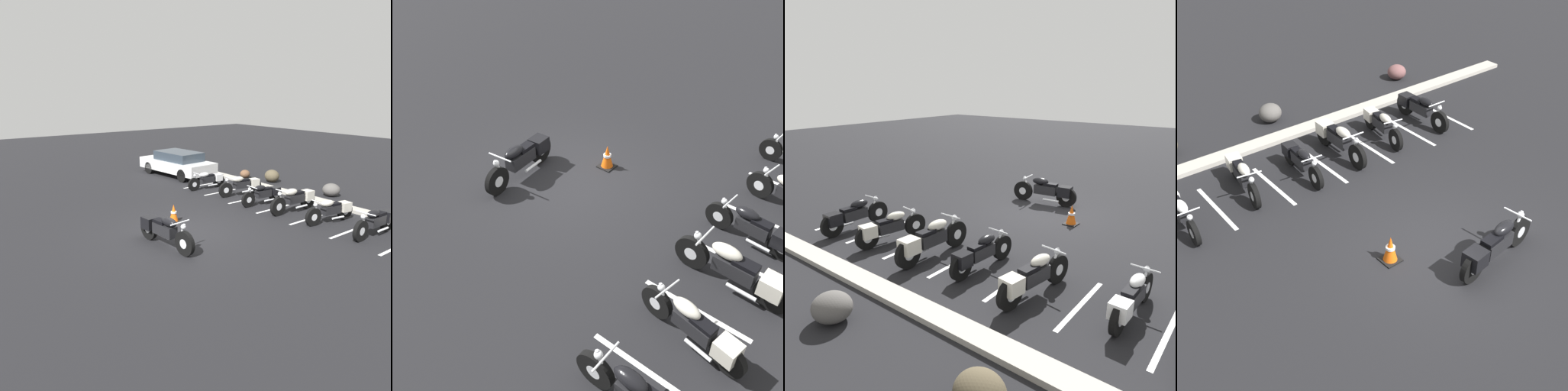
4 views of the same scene
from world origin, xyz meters
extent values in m
plane|color=black|center=(0.00, 0.00, 0.00)|extent=(60.00, 60.00, 0.00)
cylinder|color=black|center=(1.41, -0.89, 0.35)|extent=(0.71, 0.20, 0.70)
cylinder|color=silver|center=(1.41, -0.89, 0.35)|extent=(0.28, 0.16, 0.27)
cylinder|color=black|center=(-0.22, -1.07, 0.35)|extent=(0.71, 0.20, 0.70)
cylinder|color=silver|center=(-0.22, -1.07, 0.35)|extent=(0.28, 0.16, 0.27)
cube|color=black|center=(0.54, -0.99, 0.51)|extent=(0.83, 0.38, 0.32)
ellipsoid|color=black|center=(0.75, -0.96, 0.79)|extent=(0.62, 0.34, 0.25)
cube|color=black|center=(0.36, -1.01, 0.72)|extent=(0.49, 0.30, 0.08)
cube|color=black|center=(-0.17, -1.06, 0.54)|extent=(0.46, 0.42, 0.36)
cylinder|color=silver|center=(1.28, -0.91, 0.62)|extent=(0.28, 0.09, 0.56)
cylinder|color=silver|center=(1.22, -0.91, 0.90)|extent=(0.11, 0.66, 0.04)
sphere|color=silver|center=(1.36, -0.90, 0.81)|extent=(0.15, 0.15, 0.15)
cylinder|color=silver|center=(0.26, -0.87, 0.19)|extent=(0.59, 0.14, 0.07)
cylinder|color=black|center=(-4.07, 3.47, 0.30)|extent=(0.13, 0.60, 0.59)
cylinder|color=silver|center=(-4.07, 3.47, 0.30)|extent=(0.12, 0.23, 0.22)
cylinder|color=black|center=(-4.01, 4.86, 0.30)|extent=(0.13, 0.60, 0.59)
cylinder|color=silver|center=(-4.01, 4.86, 0.30)|extent=(0.12, 0.23, 0.22)
cube|color=black|center=(-4.04, 4.21, 0.43)|extent=(0.28, 0.69, 0.27)
ellipsoid|color=white|center=(-4.05, 4.03, 0.67)|extent=(0.25, 0.51, 0.21)
cube|color=black|center=(-4.03, 4.36, 0.61)|extent=(0.23, 0.40, 0.07)
cube|color=white|center=(-4.01, 4.82, 0.46)|extent=(0.34, 0.37, 0.30)
cylinder|color=silver|center=(-4.07, 3.58, 0.53)|extent=(0.06, 0.24, 0.48)
cylinder|color=silver|center=(-4.06, 3.64, 0.76)|extent=(0.56, 0.06, 0.03)
sphere|color=silver|center=(-4.07, 3.52, 0.69)|extent=(0.13, 0.13, 0.13)
cylinder|color=silver|center=(-3.90, 4.43, 0.16)|extent=(0.08, 0.49, 0.06)
cylinder|color=black|center=(-2.38, 3.89, 0.32)|extent=(0.21, 0.65, 0.64)
cylinder|color=silver|center=(-2.38, 3.89, 0.32)|extent=(0.16, 0.26, 0.24)
cylinder|color=black|center=(-2.15, 5.36, 0.32)|extent=(0.21, 0.65, 0.64)
cylinder|color=silver|center=(-2.15, 5.36, 0.32)|extent=(0.16, 0.26, 0.24)
cube|color=black|center=(-2.26, 4.67, 0.46)|extent=(0.38, 0.77, 0.29)
ellipsoid|color=beige|center=(-2.29, 4.48, 0.72)|extent=(0.33, 0.57, 0.23)
cube|color=black|center=(-2.23, 4.84, 0.66)|extent=(0.29, 0.46, 0.08)
cube|color=beige|center=(-2.16, 5.32, 0.49)|extent=(0.40, 0.44, 0.33)
cylinder|color=silver|center=(-2.37, 4.00, 0.57)|extent=(0.10, 0.26, 0.51)
cylinder|color=silver|center=(-2.36, 4.06, 0.82)|extent=(0.60, 0.13, 0.03)
sphere|color=silver|center=(-2.38, 3.93, 0.74)|extent=(0.14, 0.14, 0.14)
cylinder|color=silver|center=(-2.09, 4.89, 0.18)|extent=(0.15, 0.53, 0.07)
cylinder|color=black|center=(-0.79, 3.65, 0.30)|extent=(0.15, 0.61, 0.60)
cylinder|color=silver|center=(-0.79, 3.65, 0.30)|extent=(0.13, 0.24, 0.23)
cylinder|color=black|center=(-0.69, 5.07, 0.30)|extent=(0.15, 0.61, 0.60)
cylinder|color=silver|center=(-0.69, 5.07, 0.30)|extent=(0.13, 0.24, 0.23)
cube|color=black|center=(-0.74, 4.41, 0.44)|extent=(0.31, 0.71, 0.27)
ellipsoid|color=black|center=(-0.75, 4.22, 0.69)|extent=(0.28, 0.53, 0.22)
cube|color=black|center=(-0.72, 4.56, 0.62)|extent=(0.25, 0.42, 0.07)
cube|color=black|center=(-0.69, 5.02, 0.47)|extent=(0.36, 0.39, 0.31)
cylinder|color=silver|center=(-0.78, 3.76, 0.54)|extent=(0.07, 0.24, 0.49)
cylinder|color=silver|center=(-0.78, 3.82, 0.78)|extent=(0.57, 0.08, 0.03)
sphere|color=silver|center=(-0.79, 3.70, 0.71)|extent=(0.13, 0.13, 0.13)
cylinder|color=silver|center=(-0.59, 4.63, 0.17)|extent=(0.10, 0.51, 0.06)
cylinder|color=black|center=(0.59, 3.77, 0.34)|extent=(0.15, 0.69, 0.69)
cylinder|color=silver|center=(0.59, 3.77, 0.34)|extent=(0.14, 0.27, 0.26)
cylinder|color=black|center=(0.64, 5.39, 0.34)|extent=(0.15, 0.69, 0.69)
cylinder|color=silver|center=(0.64, 5.39, 0.34)|extent=(0.14, 0.27, 0.26)
cube|color=black|center=(0.62, 4.63, 0.50)|extent=(0.32, 0.80, 0.31)
ellipsoid|color=beige|center=(0.61, 4.42, 0.78)|extent=(0.29, 0.59, 0.25)
cube|color=black|center=(0.63, 4.81, 0.71)|extent=(0.26, 0.47, 0.08)
cube|color=beige|center=(0.64, 5.33, 0.53)|extent=(0.39, 0.43, 0.35)
cylinder|color=silver|center=(0.60, 3.89, 0.62)|extent=(0.07, 0.27, 0.56)
cylinder|color=silver|center=(0.60, 3.96, 0.89)|extent=(0.65, 0.06, 0.04)
sphere|color=silver|center=(0.60, 3.82, 0.80)|extent=(0.15, 0.15, 0.15)
cylinder|color=silver|center=(0.77, 4.89, 0.19)|extent=(0.09, 0.58, 0.07)
cylinder|color=black|center=(2.02, 3.89, 0.31)|extent=(0.21, 0.63, 0.62)
cylinder|color=silver|center=(2.02, 3.89, 0.31)|extent=(0.16, 0.25, 0.24)
cylinder|color=black|center=(2.26, 5.33, 0.31)|extent=(0.21, 0.63, 0.62)
cylinder|color=silver|center=(2.26, 5.33, 0.31)|extent=(0.16, 0.25, 0.24)
cube|color=black|center=(2.15, 4.65, 0.45)|extent=(0.38, 0.75, 0.28)
ellipsoid|color=beige|center=(2.12, 4.47, 0.71)|extent=(0.33, 0.56, 0.23)
cube|color=black|center=(2.18, 4.81, 0.64)|extent=(0.29, 0.45, 0.08)
cube|color=beige|center=(2.25, 5.28, 0.48)|extent=(0.40, 0.43, 0.32)
cylinder|color=silver|center=(2.04, 4.00, 0.56)|extent=(0.10, 0.25, 0.50)
cylinder|color=silver|center=(2.05, 4.06, 0.80)|extent=(0.58, 0.13, 0.03)
sphere|color=silver|center=(2.03, 3.93, 0.72)|extent=(0.13, 0.13, 0.13)
cylinder|color=silver|center=(2.32, 4.86, 0.17)|extent=(0.15, 0.52, 0.07)
cylinder|color=black|center=(3.70, 3.87, 0.33)|extent=(0.12, 0.66, 0.66)
cylinder|color=silver|center=(3.70, 3.87, 0.33)|extent=(0.13, 0.25, 0.25)
cylinder|color=black|center=(3.71, 5.41, 0.33)|extent=(0.12, 0.66, 0.66)
cylinder|color=silver|center=(3.71, 5.41, 0.33)|extent=(0.13, 0.25, 0.25)
cube|color=black|center=(3.71, 4.69, 0.48)|extent=(0.28, 0.76, 0.30)
ellipsoid|color=black|center=(3.71, 4.49, 0.75)|extent=(0.26, 0.56, 0.24)
cube|color=black|center=(3.71, 4.86, 0.68)|extent=(0.24, 0.44, 0.08)
cube|color=black|center=(3.71, 5.36, 0.51)|extent=(0.36, 0.40, 0.34)
cylinder|color=silver|center=(3.70, 3.99, 0.59)|extent=(0.06, 0.26, 0.53)
cylinder|color=silver|center=(3.70, 4.05, 0.85)|extent=(0.62, 0.04, 0.04)
sphere|color=silver|center=(3.70, 3.92, 0.77)|extent=(0.14, 0.14, 0.14)
cylinder|color=silver|center=(3.85, 4.94, 0.18)|extent=(0.07, 0.55, 0.07)
cylinder|color=black|center=(-8.53, 3.78, 0.32)|extent=(0.66, 0.28, 0.64)
cylinder|color=black|center=(-8.68, 5.35, 0.32)|extent=(0.66, 0.28, 0.64)
cylinder|color=black|center=(-5.79, 4.05, 0.32)|extent=(0.66, 0.28, 0.64)
cylinder|color=black|center=(-5.95, 5.62, 0.32)|extent=(0.66, 0.28, 0.64)
cube|color=white|center=(-7.24, 4.70, 0.56)|extent=(4.46, 2.21, 0.55)
cube|color=#2D3842|center=(-7.09, 4.72, 1.06)|extent=(2.54, 1.74, 0.45)
cube|color=#A8A399|center=(0.00, 6.45, 0.06)|extent=(18.00, 0.50, 0.12)
ellipsoid|color=#514E4B|center=(0.17, 7.61, 0.28)|extent=(0.98, 0.97, 0.56)
ellipsoid|color=brown|center=(-4.60, 7.15, 0.21)|extent=(0.72, 0.72, 0.42)
ellipsoid|color=brown|center=(-3.16, 7.58, 0.30)|extent=(0.78, 0.71, 0.61)
cube|color=black|center=(-1.10, 0.41, 0.01)|extent=(0.40, 0.40, 0.03)
cone|color=#EA590F|center=(-1.10, 0.41, 0.31)|extent=(0.32, 0.32, 0.62)
cylinder|color=white|center=(-1.10, 0.41, 0.34)|extent=(0.20, 0.20, 0.06)
cube|color=white|center=(-4.70, 4.40, 0.00)|extent=(0.10, 2.10, 0.00)
cube|color=white|center=(-3.15, 4.40, 0.00)|extent=(0.10, 2.10, 0.00)
cube|color=white|center=(-1.60, 4.40, 0.00)|extent=(0.10, 2.10, 0.00)
cube|color=white|center=(-0.05, 4.40, 0.00)|extent=(0.10, 2.10, 0.00)
cube|color=white|center=(1.50, 4.40, 0.00)|extent=(0.10, 2.10, 0.00)
cube|color=white|center=(3.05, 4.40, 0.00)|extent=(0.10, 2.10, 0.00)
camera|label=1|loc=(9.27, -6.40, 4.33)|focal=35.00mm
camera|label=2|loc=(6.72, 6.21, 6.58)|focal=42.00mm
camera|label=3|loc=(-5.58, 10.70, 4.12)|focal=35.00mm
camera|label=4|loc=(-6.77, -6.11, 7.64)|focal=50.00mm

